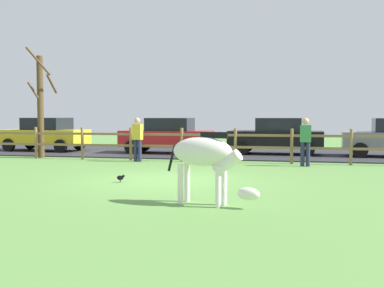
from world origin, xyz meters
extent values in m
plane|color=#5B8C42|center=(0.00, 0.00, 0.00)|extent=(60.00, 60.00, 0.00)
cube|color=#2D2D33|center=(0.00, 9.30, 0.03)|extent=(28.00, 7.40, 0.05)
cylinder|color=olive|center=(-6.97, 5.00, 0.63)|extent=(0.11, 0.11, 1.25)
cylinder|color=olive|center=(-4.95, 5.00, 0.63)|extent=(0.11, 0.11, 1.25)
cylinder|color=olive|center=(-2.94, 5.00, 0.63)|extent=(0.11, 0.11, 1.25)
cylinder|color=olive|center=(-0.92, 5.00, 0.63)|extent=(0.11, 0.11, 1.25)
cylinder|color=olive|center=(1.09, 5.00, 0.63)|extent=(0.11, 0.11, 1.25)
cylinder|color=olive|center=(3.11, 5.00, 0.63)|extent=(0.11, 0.11, 1.25)
cylinder|color=olive|center=(5.12, 5.00, 0.63)|extent=(0.11, 0.11, 1.25)
cube|color=olive|center=(-0.92, 5.00, 0.56)|extent=(20.15, 0.06, 0.09)
cube|color=olive|center=(-0.92, 5.00, 1.00)|extent=(20.15, 0.06, 0.09)
cylinder|color=#513A23|center=(-6.87, 5.23, 2.06)|extent=(0.25, 0.25, 4.12)
cylinder|color=#513A23|center=(-6.70, 4.83, 3.86)|extent=(0.90, 0.46, 1.12)
cylinder|color=#513A23|center=(-6.40, 5.30, 2.99)|extent=(0.24, 1.02, 0.73)
cylinder|color=#513A23|center=(-7.01, 4.94, 2.72)|extent=(0.68, 0.37, 0.71)
ellipsoid|color=white|center=(1.51, -3.25, 1.03)|extent=(1.32, 0.77, 0.56)
cylinder|color=white|center=(1.93, -3.22, 0.39)|extent=(0.11, 0.11, 0.78)
cylinder|color=white|center=(1.86, -3.49, 0.39)|extent=(0.11, 0.11, 0.78)
cylinder|color=white|center=(1.16, -3.02, 0.39)|extent=(0.11, 0.11, 0.78)
cylinder|color=white|center=(1.09, -3.29, 0.39)|extent=(0.11, 0.11, 0.78)
cylinder|color=white|center=(2.02, -3.38, 0.84)|extent=(0.63, 0.38, 0.51)
ellipsoid|color=white|center=(2.43, -3.49, 0.28)|extent=(0.48, 0.30, 0.24)
cube|color=black|center=(1.75, -3.31, 1.35)|extent=(0.55, 0.18, 0.12)
cylinder|color=black|center=(0.86, -3.09, 0.88)|extent=(0.20, 0.10, 0.54)
cylinder|color=black|center=(-1.14, -0.73, 0.03)|extent=(0.01, 0.01, 0.06)
cylinder|color=black|center=(-1.14, -0.77, 0.03)|extent=(0.01, 0.01, 0.06)
ellipsoid|color=black|center=(-1.14, -0.75, 0.12)|extent=(0.18, 0.10, 0.12)
sphere|color=black|center=(-1.05, -0.75, 0.17)|extent=(0.07, 0.07, 0.07)
cube|color=yellow|center=(-8.37, 8.10, 0.70)|extent=(4.08, 1.89, 0.70)
cube|color=black|center=(-8.22, 8.09, 1.33)|extent=(1.97, 1.65, 0.56)
cylinder|color=black|center=(-9.76, 7.32, 0.35)|extent=(0.61, 0.21, 0.60)
cylinder|color=black|center=(-9.68, 9.02, 0.35)|extent=(0.61, 0.21, 0.60)
cylinder|color=black|center=(-7.07, 7.19, 0.35)|extent=(0.61, 0.21, 0.60)
cylinder|color=black|center=(-6.98, 8.89, 0.35)|extent=(0.61, 0.21, 0.60)
cylinder|color=black|center=(5.73, 7.44, 0.35)|extent=(0.61, 0.21, 0.60)
cylinder|color=black|center=(5.82, 9.14, 0.35)|extent=(0.61, 0.21, 0.60)
cube|color=red|center=(-2.35, 8.02, 0.70)|extent=(4.02, 1.74, 0.70)
cube|color=black|center=(-2.20, 8.02, 1.33)|extent=(1.91, 1.58, 0.56)
cylinder|color=black|center=(-3.70, 7.18, 0.35)|extent=(0.60, 0.19, 0.60)
cylinder|color=black|center=(-3.69, 8.88, 0.35)|extent=(0.60, 0.19, 0.60)
cylinder|color=black|center=(-1.00, 7.16, 0.35)|extent=(0.60, 0.19, 0.60)
cylinder|color=black|center=(-0.99, 8.86, 0.35)|extent=(0.60, 0.19, 0.60)
cube|color=black|center=(2.38, 8.56, 0.70)|extent=(4.03, 1.77, 0.70)
cube|color=black|center=(2.53, 8.56, 1.33)|extent=(1.93, 1.60, 0.56)
cylinder|color=black|center=(1.01, 7.73, 0.35)|extent=(0.60, 0.19, 0.60)
cylinder|color=black|center=(1.04, 9.43, 0.35)|extent=(0.60, 0.19, 0.60)
cylinder|color=black|center=(3.71, 7.68, 0.35)|extent=(0.60, 0.19, 0.60)
cylinder|color=black|center=(3.74, 9.38, 0.35)|extent=(0.60, 0.19, 0.60)
cylinder|color=#232847|center=(3.48, 4.21, 0.41)|extent=(0.14, 0.14, 0.82)
cylinder|color=#232847|center=(3.66, 4.22, 0.41)|extent=(0.14, 0.14, 0.82)
cube|color=#38844C|center=(3.57, 4.22, 1.11)|extent=(0.37, 0.23, 0.58)
sphere|color=tan|center=(3.57, 4.22, 1.53)|extent=(0.22, 0.22, 0.22)
cylinder|color=#232847|center=(-2.60, 4.55, 0.41)|extent=(0.14, 0.14, 0.82)
cylinder|color=#232847|center=(-2.42, 4.52, 0.41)|extent=(0.14, 0.14, 0.82)
cube|color=gold|center=(-2.51, 4.54, 1.11)|extent=(0.39, 0.28, 0.58)
sphere|color=tan|center=(-2.51, 4.54, 1.53)|extent=(0.22, 0.22, 0.22)
camera|label=1|loc=(3.29, -12.13, 1.73)|focal=44.19mm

